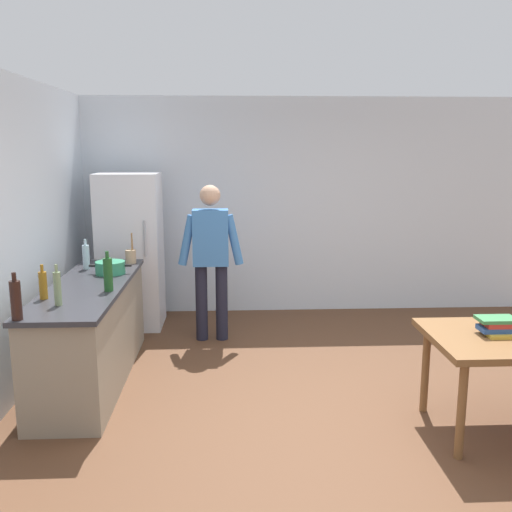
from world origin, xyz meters
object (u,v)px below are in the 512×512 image
object	(u,v)px
bottle_wine_dark	(16,300)
bottle_vinegar_tall	(57,288)
bottle_oil_amber	(43,285)
bottle_water_clear	(86,257)
refrigerator	(131,251)
cooking_pot	(110,268)
bottle_wine_green	(108,274)
utensil_jar	(131,256)
person	(211,252)
book_stack	(498,326)

from	to	relation	value
bottle_wine_dark	bottle_vinegar_tall	bearing A→B (deg)	63.31
bottle_oil_amber	bottle_water_clear	size ratio (longest dim) A/B	0.93
refrigerator	bottle_vinegar_tall	bearing A→B (deg)	-94.09
bottle_wine_dark	refrigerator	bearing A→B (deg)	82.59
cooking_pot	bottle_oil_amber	size ratio (longest dim) A/B	1.43
bottle_vinegar_tall	bottle_wine_green	xyz separation A→B (m)	(0.29, 0.42, 0.01)
bottle_oil_amber	utensil_jar	bearing A→B (deg)	71.62
bottle_wine_dark	cooking_pot	bearing A→B (deg)	76.17
person	book_stack	bearing A→B (deg)	-44.78
refrigerator	cooking_pot	distance (m)	1.20
refrigerator	utensil_jar	size ratio (longest dim) A/B	5.62
person	bottle_wine_green	world-z (taller)	person
utensil_jar	book_stack	distance (m)	3.57
bottle_vinegar_tall	bottle_wine_dark	size ratio (longest dim) A/B	0.94
person	utensil_jar	xyz separation A→B (m)	(-0.83, -0.15, 0.00)
utensil_jar	bottle_vinegar_tall	xyz separation A→B (m)	(-0.29, -1.57, 0.06)
book_stack	cooking_pot	bearing A→B (deg)	154.28
bottle_oil_amber	bottle_wine_green	distance (m)	0.52
bottle_water_clear	book_stack	bearing A→B (deg)	-26.93
person	bottle_wine_green	bearing A→B (deg)	-122.31
utensil_jar	person	bearing A→B (deg)	10.41
bottle_vinegar_tall	bottle_water_clear	distance (m)	1.31
cooking_pot	utensil_jar	world-z (taller)	utensil_jar
refrigerator	bottle_vinegar_tall	size ratio (longest dim) A/B	5.62
bottle_vinegar_tall	book_stack	xyz separation A→B (m)	(3.25, -0.41, -0.22)
refrigerator	bottle_water_clear	size ratio (longest dim) A/B	6.00
book_stack	bottle_water_clear	bearing A→B (deg)	153.07
bottle_vinegar_tall	bottle_wine_green	distance (m)	0.51
person	bottle_water_clear	xyz separation A→B (m)	(-1.22, -0.42, 0.05)
book_stack	person	bearing A→B (deg)	135.22
cooking_pot	bottle_vinegar_tall	world-z (taller)	bottle_vinegar_tall
bottle_vinegar_tall	bottle_water_clear	bearing A→B (deg)	94.68
cooking_pot	utensil_jar	distance (m)	0.50
bottle_oil_amber	bottle_water_clear	distance (m)	1.11
utensil_jar	bottle_wine_dark	size ratio (longest dim) A/B	0.94
person	bottle_vinegar_tall	world-z (taller)	person
book_stack	bottle_wine_dark	bearing A→B (deg)	179.20
refrigerator	cooking_pot	size ratio (longest dim) A/B	4.50
bottle_wine_green	book_stack	distance (m)	3.08
bottle_oil_amber	bottle_water_clear	world-z (taller)	bottle_water_clear
bottle_wine_dark	bottle_water_clear	distance (m)	1.66
person	book_stack	world-z (taller)	person
bottle_wine_green	book_stack	bearing A→B (deg)	-15.64
refrigerator	cooking_pot	world-z (taller)	refrigerator
bottle_wine_green	book_stack	size ratio (longest dim) A/B	1.24
cooking_pot	bottle_wine_green	world-z (taller)	bottle_wine_green
bottle_oil_amber	bottle_vinegar_tall	distance (m)	0.26
refrigerator	bottle_wine_dark	bearing A→B (deg)	-97.41
person	bottle_wine_dark	size ratio (longest dim) A/B	5.00
person	cooking_pot	world-z (taller)	person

